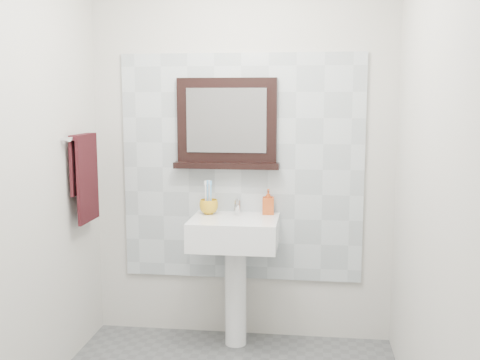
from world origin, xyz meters
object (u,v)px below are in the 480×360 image
soap_dispenser (268,202)px  framed_mirror (227,126)px  pedestal_sink (235,246)px  toothbrush_cup (209,207)px  hand_towel (85,171)px

soap_dispenser → framed_mirror: framed_mirror is taller
pedestal_sink → toothbrush_cup: size_ratio=7.91×
pedestal_sink → framed_mirror: bearing=112.2°
toothbrush_cup → framed_mirror: 0.54m
toothbrush_cup → soap_dispenser: (0.39, 0.04, 0.03)m
pedestal_sink → soap_dispenser: (0.20, 0.14, 0.27)m
framed_mirror → hand_towel: bearing=-159.5°
toothbrush_cup → hand_towel: hand_towel is taller
hand_towel → pedestal_sink: bearing=8.0°
pedestal_sink → soap_dispenser: 0.36m
soap_dispenser → framed_mirror: (-0.28, 0.04, 0.49)m
toothbrush_cup → hand_towel: 0.82m
soap_dispenser → hand_towel: hand_towel is taller
pedestal_sink → framed_mirror: framed_mirror is taller
toothbrush_cup → soap_dispenser: 0.39m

